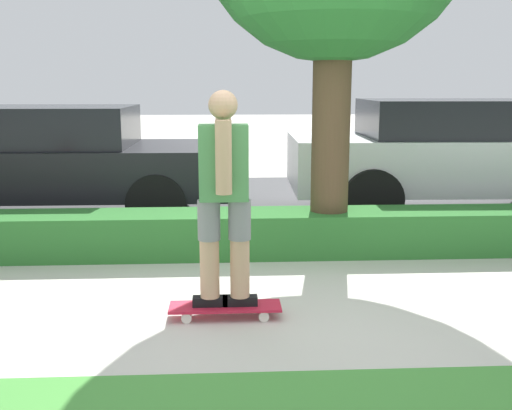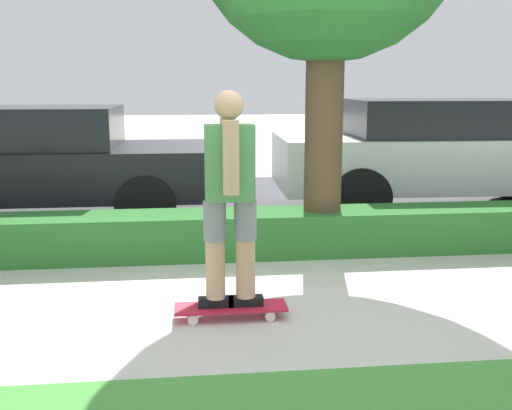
{
  "view_description": "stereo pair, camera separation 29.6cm",
  "coord_description": "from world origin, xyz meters",
  "px_view_note": "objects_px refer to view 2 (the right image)",
  "views": [
    {
      "loc": [
        -0.44,
        -4.34,
        1.72
      ],
      "look_at": [
        -0.18,
        0.6,
        0.72
      ],
      "focal_mm": 42.0,
      "sensor_mm": 36.0,
      "label": 1
    },
    {
      "loc": [
        -0.74,
        -4.32,
        1.72
      ],
      "look_at": [
        -0.18,
        0.6,
        0.72
      ],
      "focal_mm": 42.0,
      "sensor_mm": 36.0,
      "label": 2
    }
  ],
  "objects_px": {
    "skateboard": "(231,308)",
    "skater_person": "(230,195)",
    "parked_car_middle": "(444,152)",
    "parked_car_front": "(29,161)"
  },
  "relations": [
    {
      "from": "skateboard",
      "to": "skater_person",
      "type": "distance_m",
      "value": 0.86
    },
    {
      "from": "skateboard",
      "to": "skater_person",
      "type": "bearing_deg",
      "value": 7.13
    },
    {
      "from": "skater_person",
      "to": "parked_car_middle",
      "type": "xyz_separation_m",
      "value": [
        3.13,
        3.47,
        -0.12
      ]
    },
    {
      "from": "skater_person",
      "to": "parked_car_front",
      "type": "height_order",
      "value": "skater_person"
    },
    {
      "from": "skateboard",
      "to": "parked_car_middle",
      "type": "bearing_deg",
      "value": 47.87
    },
    {
      "from": "skateboard",
      "to": "parked_car_front",
      "type": "height_order",
      "value": "parked_car_front"
    },
    {
      "from": "parked_car_front",
      "to": "skater_person",
      "type": "bearing_deg",
      "value": -56.56
    },
    {
      "from": "parked_car_middle",
      "to": "skater_person",
      "type": "bearing_deg",
      "value": -130.3
    },
    {
      "from": "skater_person",
      "to": "parked_car_front",
      "type": "xyz_separation_m",
      "value": [
        -2.27,
        3.48,
        -0.16
      ]
    },
    {
      "from": "skater_person",
      "to": "skateboard",
      "type": "bearing_deg",
      "value": -172.87
    }
  ]
}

